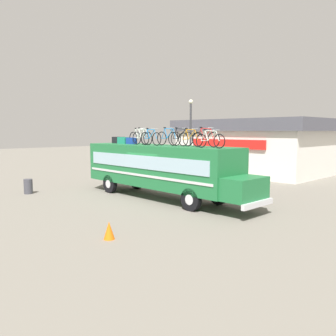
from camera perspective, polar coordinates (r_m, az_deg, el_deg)
name	(u,v)px	position (r m, az deg, el deg)	size (l,w,h in m)	color
ground_plane	(158,198)	(19.16, -1.69, -4.89)	(120.00, 120.00, 0.00)	slate
bus	(161,167)	(18.71, -1.16, 0.19)	(11.34, 2.38, 2.89)	#1E6B38
luggage_bag_1	(118,140)	(22.11, -8.17, 4.58)	(0.68, 0.52, 0.40)	black
luggage_bag_2	(123,140)	(21.31, -7.36, 4.53)	(0.76, 0.37, 0.40)	#1E7F66
luggage_bag_3	(132,141)	(20.73, -6.02, 4.47)	(0.62, 0.36, 0.37)	#193899
rooftop_bicycle_1	(139,137)	(20.28, -4.79, 5.04)	(1.81, 0.44, 0.95)	black
rooftop_bicycle_2	(142,138)	(19.43, -4.27, 5.01)	(1.69, 0.44, 0.97)	black
rooftop_bicycle_3	(151,138)	(18.71, -2.88, 4.93)	(1.66, 0.44, 0.93)	black
rooftop_bicycle_4	(169,138)	(18.44, 0.10, 4.98)	(1.82, 0.44, 0.97)	black
rooftop_bicycle_5	(180,138)	(18.00, 2.04, 4.93)	(1.81, 0.44, 0.96)	black
rooftop_bicycle_6	(190,139)	(17.23, 3.67, 4.81)	(1.66, 0.44, 0.92)	black
rooftop_bicycle_7	(205,139)	(16.82, 6.16, 4.82)	(1.74, 0.44, 0.97)	black
rooftop_bicycle_8	(210,140)	(15.80, 6.91, 4.58)	(1.69, 0.44, 0.86)	black
roadside_building	(252,146)	(31.13, 13.72, 3.57)	(12.58, 7.87, 4.61)	silver
trash_bin	(28,186)	(21.85, -22.00, -2.83)	(0.49, 0.49, 0.86)	#3F3F47
traffic_cone	(109,230)	(12.10, -9.66, -10.08)	(0.38, 0.38, 0.61)	orange
street_lamp	(191,136)	(23.85, 3.74, 5.25)	(0.29, 0.29, 5.77)	#38383D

